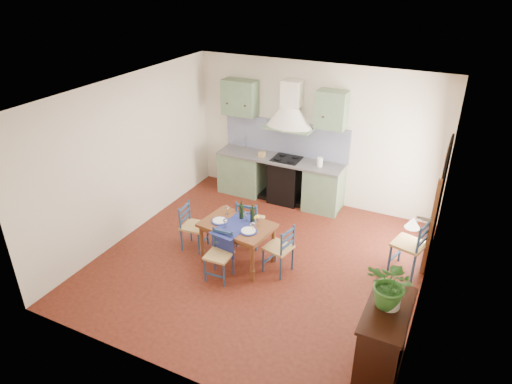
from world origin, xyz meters
TOP-DOWN VIEW (x-y plane):
  - floor at (0.00, 0.00)m, footprint 5.00×5.00m
  - back_wall at (-0.47, 2.29)m, footprint 5.00×0.96m
  - right_wall at (2.50, 0.28)m, footprint 0.26×5.00m
  - left_wall at (-2.50, 0.00)m, footprint 0.04×5.00m
  - ceiling at (0.00, 0.00)m, footprint 5.00×5.00m
  - dining_table at (-0.32, -0.14)m, footprint 1.20×0.93m
  - chair_near at (-0.37, -0.63)m, footprint 0.39×0.39m
  - chair_far at (-0.38, 0.40)m, footprint 0.45×0.45m
  - chair_left at (-1.20, -0.11)m, footprint 0.41×0.41m
  - chair_right at (0.40, -0.09)m, footprint 0.46×0.46m
  - chair_spare at (2.23, 0.79)m, footprint 0.56×0.56m
  - sideboard at (2.26, -1.35)m, footprint 0.50×1.05m
  - potted_plant at (2.26, -1.30)m, footprint 0.67×0.63m

SIDE VIEW (x-z plane):
  - floor at x=0.00m, z-range 0.00..0.00m
  - chair_near at x=-0.37m, z-range 0.01..0.82m
  - chair_left at x=-1.20m, z-range 0.01..0.83m
  - chair_right at x=0.40m, z-range 0.01..0.85m
  - chair_far at x=-0.38m, z-range 0.02..0.89m
  - chair_spare at x=2.23m, z-range 0.02..0.99m
  - sideboard at x=2.26m, z-range 0.04..0.98m
  - dining_table at x=-0.32m, z-range 0.12..1.14m
  - back_wall at x=-0.47m, z-range -0.35..2.45m
  - potted_plant at x=2.26m, z-range 0.94..1.53m
  - right_wall at x=2.50m, z-range -0.06..2.74m
  - left_wall at x=-2.50m, z-range 0.00..2.80m
  - ceiling at x=0.00m, z-range 2.80..2.81m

